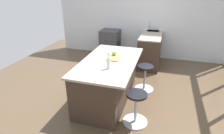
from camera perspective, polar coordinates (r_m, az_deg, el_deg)
ground_plane at (r=4.27m, az=1.92°, el=-7.95°), size 7.18×7.18×0.00m
interior_partition_left at (r=6.22m, az=8.53°, el=16.68°), size 0.15×5.52×2.97m
sink_cabinet at (r=6.05m, az=12.03°, el=6.33°), size 2.04×0.60×1.20m
oven_range at (r=6.30m, az=-0.56°, el=7.35°), size 0.60×0.61×0.89m
kitchen_island at (r=3.86m, az=-1.39°, el=-3.99°), size 1.88×1.06×0.89m
stool_by_window at (r=4.32m, az=10.03°, el=-3.56°), size 0.44×0.44×0.61m
stool_middle at (r=3.32m, az=7.34°, el=-12.77°), size 0.44×0.44×0.61m
cutting_board at (r=3.77m, az=0.57°, el=2.86°), size 0.36×0.24×0.02m
apple_green at (r=3.86m, az=0.68°, el=4.27°), size 0.09×0.09×0.09m
water_bottle at (r=3.25m, az=-1.14°, el=1.41°), size 0.06×0.06×0.31m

